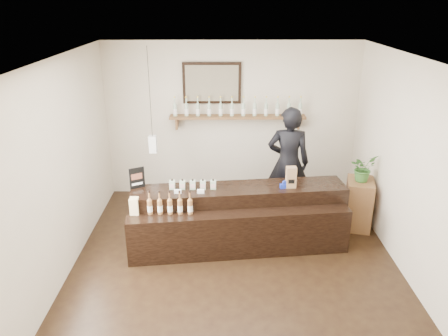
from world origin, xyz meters
The scene contains 10 objects.
ground centered at (0.00, 0.00, 0.00)m, with size 5.00×5.00×0.00m, color black.
room_shell centered at (0.00, 0.00, 1.70)m, with size 5.00×5.00×5.00m.
back_wall_decor centered at (-0.15, 2.37, 1.76)m, with size 2.66×0.96×1.69m.
counter centered at (0.07, 0.58, 0.41)m, with size 3.20×1.18×1.03m.
promo_sign centered at (-1.41, 0.69, 1.04)m, with size 0.21×0.12×0.31m.
paper_bag centered at (0.82, 0.70, 1.04)m, with size 0.15×0.12×0.32m.
tape_dispenser centered at (0.73, 0.67, 0.93)m, with size 0.14×0.07×0.12m.
side_cabinet centered at (2.00, 1.12, 0.40)m, with size 0.52×0.63×0.80m.
potted_plant centered at (2.00, 1.12, 1.01)m, with size 0.38×0.33×0.43m, color #356729.
shopkeeper centered at (0.91, 1.55, 1.06)m, with size 0.77×0.51×2.12m, color black.
Camera 1 is at (-0.19, -5.13, 3.48)m, focal length 35.00 mm.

